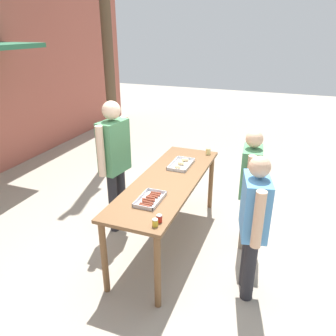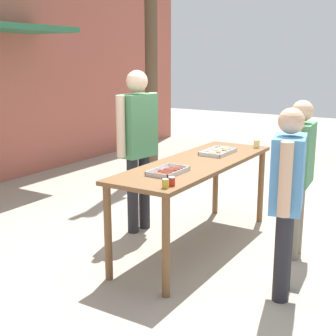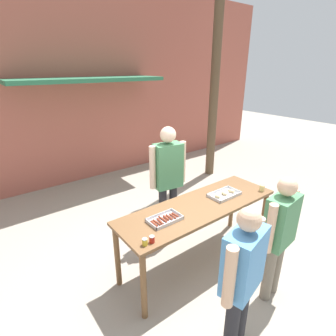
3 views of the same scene
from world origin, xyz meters
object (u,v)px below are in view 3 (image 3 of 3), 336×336
object	(u,v)px
person_server_behind_table	(168,174)
utility_pole	(216,56)
food_tray_sausages	(164,219)
condiment_jar_ketchup	(152,239)
beer_cup	(262,188)
food_tray_buns	(225,194)
person_customer_with_cup	(279,230)
condiment_jar_mustard	(145,242)
person_customer_holding_hotdog	(242,272)

from	to	relation	value
person_server_behind_table	utility_pole	world-z (taller)	utility_pole
food_tray_sausages	person_server_behind_table	size ratio (longest dim) A/B	0.22
condiment_jar_ketchup	beer_cup	distance (m)	1.98
food_tray_buns	beer_cup	bearing A→B (deg)	-23.45
food_tray_sausages	beer_cup	xyz separation A→B (m)	(1.63, -0.24, 0.03)
food_tray_buns	condiment_jar_ketchup	distance (m)	1.46
food_tray_sausages	person_customer_with_cup	distance (m)	1.32
food_tray_sausages	beer_cup	distance (m)	1.65
condiment_jar_ketchup	food_tray_sausages	bearing A→B (deg)	35.74
condiment_jar_mustard	utility_pole	bearing A→B (deg)	34.90
person_customer_with_cup	food_tray_sausages	bearing A→B (deg)	-51.82
food_tray_sausages	food_tray_buns	size ratio (longest dim) A/B	0.89
condiment_jar_mustard	condiment_jar_ketchup	size ratio (longest dim) A/B	1.00
condiment_jar_ketchup	person_customer_with_cup	size ratio (longest dim) A/B	0.05
condiment_jar_mustard	utility_pole	size ratio (longest dim) A/B	0.01
person_customer_holding_hotdog	utility_pole	xyz separation A→B (m)	(3.16, 3.41, 1.94)
condiment_jar_mustard	person_customer_with_cup	distance (m)	1.52
food_tray_buns	condiment_jar_mustard	size ratio (longest dim) A/B	5.97
person_server_behind_table	person_customer_holding_hotdog	distance (m)	2.03
condiment_jar_mustard	person_server_behind_table	bearing A→B (deg)	43.50
utility_pole	food_tray_buns	bearing A→B (deg)	-132.81
food_tray_sausages	person_customer_with_cup	xyz separation A→B (m)	(0.91, -0.96, -0.01)
food_tray_sausages	person_customer_holding_hotdog	distance (m)	1.11
person_server_behind_table	utility_pole	bearing A→B (deg)	38.80
condiment_jar_mustard	person_customer_with_cup	world-z (taller)	person_customer_with_cup
person_customer_holding_hotdog	condiment_jar_mustard	bearing A→B (deg)	-73.90
food_tray_buns	beer_cup	world-z (taller)	beer_cup
food_tray_buns	person_customer_holding_hotdog	world-z (taller)	person_customer_holding_hotdog
food_tray_buns	person_server_behind_table	world-z (taller)	person_server_behind_table
person_customer_holding_hotdog	beer_cup	bearing A→B (deg)	-164.07
beer_cup	person_customer_with_cup	bearing A→B (deg)	-135.08
condiment_jar_mustard	food_tray_buns	bearing A→B (deg)	9.21
person_customer_holding_hotdog	utility_pole	world-z (taller)	utility_pole
beer_cup	person_server_behind_table	distance (m)	1.42
utility_pole	condiment_jar_ketchup	bearing A→B (deg)	-144.38
person_customer_holding_hotdog	utility_pole	bearing A→B (deg)	-145.77
person_server_behind_table	utility_pole	size ratio (longest dim) A/B	0.33
person_customer_with_cup	utility_pole	distance (m)	4.43
food_tray_buns	condiment_jar_mustard	bearing A→B (deg)	-170.79
food_tray_sausages	condiment_jar_ketchup	distance (m)	0.44
condiment_jar_mustard	person_customer_holding_hotdog	xyz separation A→B (m)	(0.48, -0.87, -0.03)
condiment_jar_ketchup	person_customer_with_cup	bearing A→B (deg)	-29.03
person_customer_with_cup	condiment_jar_ketchup	bearing A→B (deg)	-34.47
condiment_jar_mustard	person_server_behind_table	distance (m)	1.54
condiment_jar_ketchup	person_server_behind_table	world-z (taller)	person_server_behind_table
person_customer_with_cup	utility_pole	size ratio (longest dim) A/B	0.28
beer_cup	utility_pole	world-z (taller)	utility_pole
food_tray_buns	utility_pole	world-z (taller)	utility_pole
person_customer_holding_hotdog	person_customer_with_cup	size ratio (longest dim) A/B	1.01
food_tray_sausages	condiment_jar_mustard	size ratio (longest dim) A/B	5.31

